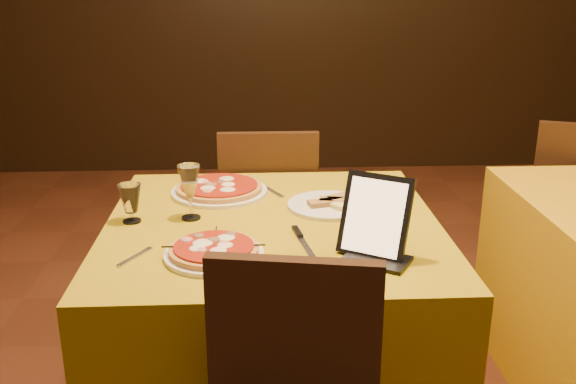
{
  "coord_description": "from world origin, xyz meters",
  "views": [
    {
      "loc": [
        -0.33,
        -1.58,
        1.53
      ],
      "look_at": [
        -0.23,
        0.37,
        0.86
      ],
      "focal_mm": 40.0,
      "sensor_mm": 36.0,
      "label": 1
    }
  ],
  "objects_px": {
    "chair_side_far": "(574,209)",
    "pizza_near": "(214,252)",
    "main_table": "(273,321)",
    "pizza_far": "(219,190)",
    "water_glass": "(131,204)",
    "wine_glass": "(190,192)",
    "chair_main_far": "(268,219)",
    "tablet": "(375,216)"
  },
  "relations": [
    {
      "from": "chair_side_far",
      "to": "pizza_near",
      "type": "bearing_deg",
      "value": 56.79
    },
    {
      "from": "main_table",
      "to": "pizza_far",
      "type": "distance_m",
      "value": 0.53
    },
    {
      "from": "water_glass",
      "to": "main_table",
      "type": "bearing_deg",
      "value": -2.54
    },
    {
      "from": "pizza_near",
      "to": "pizza_far",
      "type": "distance_m",
      "value": 0.57
    },
    {
      "from": "chair_side_far",
      "to": "water_glass",
      "type": "xyz_separation_m",
      "value": [
        -1.94,
        -0.83,
        0.36
      ]
    },
    {
      "from": "chair_side_far",
      "to": "wine_glass",
      "type": "bearing_deg",
      "value": 47.5
    },
    {
      "from": "main_table",
      "to": "water_glass",
      "type": "xyz_separation_m",
      "value": [
        -0.47,
        0.02,
        0.44
      ]
    },
    {
      "from": "chair_main_far",
      "to": "chair_side_far",
      "type": "relative_size",
      "value": 1.0
    },
    {
      "from": "main_table",
      "to": "wine_glass",
      "type": "distance_m",
      "value": 0.54
    },
    {
      "from": "wine_glass",
      "to": "tablet",
      "type": "height_order",
      "value": "tablet"
    },
    {
      "from": "chair_main_far",
      "to": "tablet",
      "type": "height_order",
      "value": "tablet"
    },
    {
      "from": "chair_main_far",
      "to": "pizza_far",
      "type": "distance_m",
      "value": 0.61
    },
    {
      "from": "chair_main_far",
      "to": "pizza_near",
      "type": "relative_size",
      "value": 3.13
    },
    {
      "from": "wine_glass",
      "to": "main_table",
      "type": "bearing_deg",
      "value": -8.76
    },
    {
      "from": "main_table",
      "to": "pizza_near",
      "type": "height_order",
      "value": "pizza_near"
    },
    {
      "from": "pizza_near",
      "to": "pizza_far",
      "type": "relative_size",
      "value": 0.81
    },
    {
      "from": "wine_glass",
      "to": "pizza_far",
      "type": "bearing_deg",
      "value": 72.33
    },
    {
      "from": "chair_main_far",
      "to": "pizza_near",
      "type": "xyz_separation_m",
      "value": [
        -0.18,
        -1.05,
        0.31
      ]
    },
    {
      "from": "tablet",
      "to": "main_table",
      "type": "bearing_deg",
      "value": 167.39
    },
    {
      "from": "pizza_far",
      "to": "wine_glass",
      "type": "height_order",
      "value": "wine_glass"
    },
    {
      "from": "chair_main_far",
      "to": "tablet",
      "type": "relative_size",
      "value": 3.73
    },
    {
      "from": "pizza_far",
      "to": "tablet",
      "type": "relative_size",
      "value": 1.47
    },
    {
      "from": "water_glass",
      "to": "tablet",
      "type": "xyz_separation_m",
      "value": [
        0.75,
        -0.3,
        0.06
      ]
    },
    {
      "from": "main_table",
      "to": "tablet",
      "type": "relative_size",
      "value": 4.51
    },
    {
      "from": "chair_side_far",
      "to": "wine_glass",
      "type": "height_order",
      "value": "wine_glass"
    },
    {
      "from": "pizza_near",
      "to": "water_glass",
      "type": "distance_m",
      "value": 0.41
    },
    {
      "from": "main_table",
      "to": "pizza_far",
      "type": "xyz_separation_m",
      "value": [
        -0.19,
        0.3,
        0.39
      ]
    },
    {
      "from": "main_table",
      "to": "chair_main_far",
      "type": "xyz_separation_m",
      "value": [
        0.0,
        0.78,
        0.08
      ]
    },
    {
      "from": "chair_side_far",
      "to": "water_glass",
      "type": "bearing_deg",
      "value": 45.84
    },
    {
      "from": "wine_glass",
      "to": "water_glass",
      "type": "relative_size",
      "value": 1.46
    },
    {
      "from": "chair_main_far",
      "to": "water_glass",
      "type": "distance_m",
      "value": 0.96
    },
    {
      "from": "main_table",
      "to": "tablet",
      "type": "bearing_deg",
      "value": -43.59
    },
    {
      "from": "tablet",
      "to": "wine_glass",
      "type": "bearing_deg",
      "value": -178.46
    },
    {
      "from": "pizza_far",
      "to": "wine_glass",
      "type": "bearing_deg",
      "value": -107.67
    },
    {
      "from": "chair_main_far",
      "to": "chair_side_far",
      "type": "height_order",
      "value": "same"
    },
    {
      "from": "chair_main_far",
      "to": "pizza_near",
      "type": "bearing_deg",
      "value": 80.83
    },
    {
      "from": "pizza_near",
      "to": "tablet",
      "type": "distance_m",
      "value": 0.48
    },
    {
      "from": "pizza_far",
      "to": "tablet",
      "type": "distance_m",
      "value": 0.75
    },
    {
      "from": "tablet",
      "to": "water_glass",
      "type": "bearing_deg",
      "value": -170.42
    },
    {
      "from": "water_glass",
      "to": "tablet",
      "type": "height_order",
      "value": "tablet"
    },
    {
      "from": "tablet",
      "to": "pizza_near",
      "type": "bearing_deg",
      "value": -149.8
    },
    {
      "from": "wine_glass",
      "to": "pizza_near",
      "type": "bearing_deg",
      "value": -73.05
    }
  ]
}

